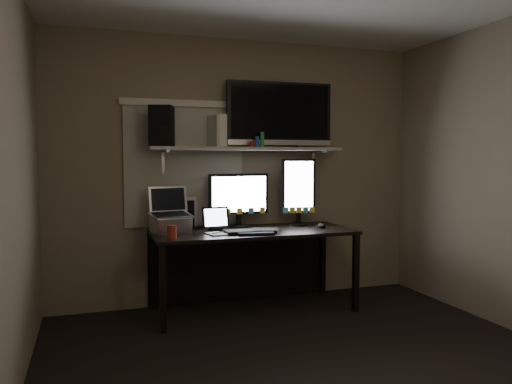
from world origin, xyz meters
name	(u,v)px	position (x,y,z in m)	size (l,w,h in m)	color
floor	(323,374)	(0.00, 0.00, 0.00)	(3.60, 3.60, 0.00)	black
back_wall	(241,171)	(0.00, 1.80, 1.25)	(3.60, 3.60, 0.00)	#796B56
left_wall	(5,184)	(-1.80, 0.00, 1.25)	(3.60, 3.60, 0.00)	#796B56
window_blinds	(185,167)	(-0.55, 1.79, 1.30)	(1.10, 0.02, 1.10)	beige
desk	(249,247)	(0.00, 1.55, 0.55)	(1.80, 0.75, 0.73)	black
wall_shelf	(246,149)	(0.00, 1.62, 1.46)	(1.80, 0.35, 0.03)	#A1A19D
monitor_landscape	(239,200)	(-0.06, 1.66, 0.99)	(0.59, 0.06, 0.52)	black
monitor_portrait	(299,191)	(0.52, 1.60, 1.06)	(0.33, 0.06, 0.66)	black
keyboard	(252,231)	(-0.06, 1.27, 0.74)	(0.47, 0.18, 0.03)	black
mouse	(322,226)	(0.65, 1.36, 0.75)	(0.07, 0.12, 0.04)	black
notepad	(216,234)	(-0.38, 1.28, 0.74)	(0.14, 0.19, 0.01)	beige
tablet	(215,219)	(-0.33, 1.49, 0.84)	(0.25, 0.10, 0.22)	black
file_sorter	(182,214)	(-0.59, 1.71, 0.87)	(0.22, 0.10, 0.28)	black
laptop	(170,210)	(-0.73, 1.50, 0.93)	(0.35, 0.28, 0.39)	#B1B2B6
cup	(172,232)	(-0.77, 1.18, 0.79)	(0.08, 0.08, 0.11)	maroon
sticky_notes	(244,232)	(-0.11, 1.36, 0.73)	(0.33, 0.24, 0.00)	yellow
tv	(279,115)	(0.34, 1.65, 1.79)	(1.03, 0.19, 0.62)	black
game_console	(217,131)	(-0.27, 1.65, 1.63)	(0.07, 0.24, 0.29)	beige
speaker	(162,126)	(-0.78, 1.63, 1.66)	(0.19, 0.24, 0.35)	black
bottles	(257,140)	(0.08, 1.55, 1.55)	(0.22, 0.05, 0.14)	#A50F0C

